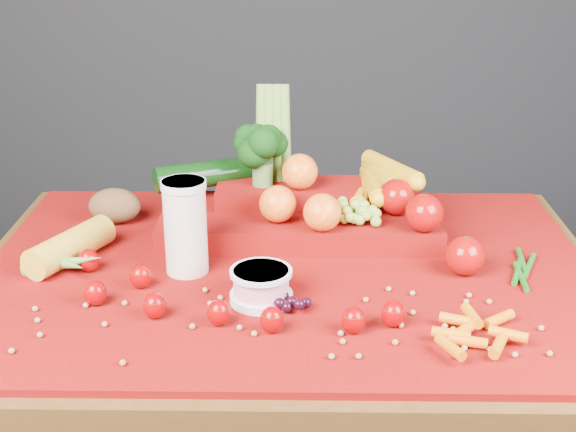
{
  "coord_description": "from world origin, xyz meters",
  "views": [
    {
      "loc": [
        0.02,
        -1.25,
        1.36
      ],
      "look_at": [
        0.0,
        0.02,
        0.85
      ],
      "focal_mm": 50.0,
      "sensor_mm": 36.0,
      "label": 1
    }
  ],
  "objects_px": {
    "yogurt_bowl": "(261,285)",
    "produce_mound": "(308,203)",
    "table": "(288,321)",
    "milk_glass": "(185,224)"
  },
  "relations": [
    {
      "from": "produce_mound",
      "to": "table",
      "type": "bearing_deg",
      "value": -102.49
    },
    {
      "from": "yogurt_bowl",
      "to": "produce_mound",
      "type": "bearing_deg",
      "value": 75.08
    },
    {
      "from": "milk_glass",
      "to": "table",
      "type": "bearing_deg",
      "value": 5.43
    },
    {
      "from": "milk_glass",
      "to": "produce_mound",
      "type": "bearing_deg",
      "value": 40.38
    },
    {
      "from": "yogurt_bowl",
      "to": "table",
      "type": "bearing_deg",
      "value": 72.04
    },
    {
      "from": "table",
      "to": "yogurt_bowl",
      "type": "bearing_deg",
      "value": -107.96
    },
    {
      "from": "table",
      "to": "yogurt_bowl",
      "type": "xyz_separation_m",
      "value": [
        -0.04,
        -0.12,
        0.14
      ]
    },
    {
      "from": "yogurt_bowl",
      "to": "produce_mound",
      "type": "height_order",
      "value": "produce_mound"
    },
    {
      "from": "table",
      "to": "produce_mound",
      "type": "relative_size",
      "value": 1.83
    },
    {
      "from": "table",
      "to": "produce_mound",
      "type": "height_order",
      "value": "produce_mound"
    }
  ]
}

